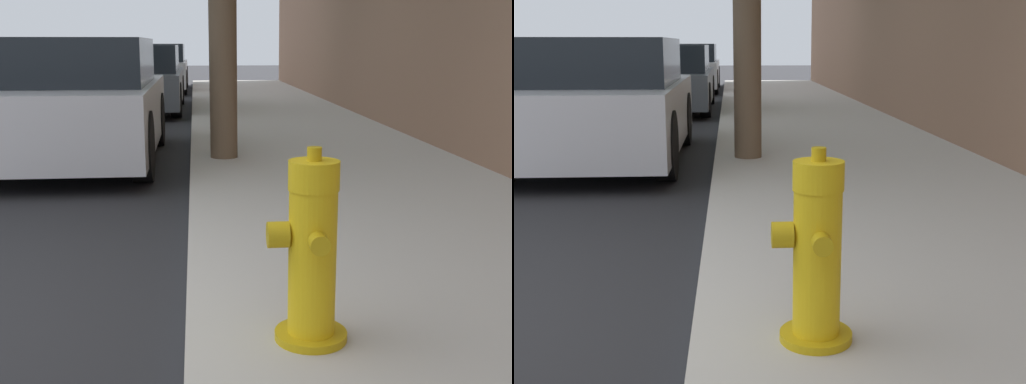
# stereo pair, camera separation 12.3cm
# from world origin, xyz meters

# --- Properties ---
(sidewalk_slab) EXTENTS (3.02, 40.00, 0.12)m
(sidewalk_slab) POSITION_xyz_m (3.27, 0.00, 0.06)
(sidewalk_slab) COLOR #B7B2A8
(sidewalk_slab) RESTS_ON ground_plane
(fire_hydrant) EXTENTS (0.35, 0.35, 0.83)m
(fire_hydrant) POSITION_xyz_m (2.29, -0.20, 0.50)
(fire_hydrant) COLOR #C39C11
(fire_hydrant) RESTS_ON sidewalk_slab
(parked_car_near) EXTENTS (1.83, 3.86, 1.42)m
(parked_car_near) POSITION_xyz_m (0.48, 4.86, 0.70)
(parked_car_near) COLOR #B7B7BC
(parked_car_near) RESTS_ON ground_plane
(parked_car_mid) EXTENTS (1.87, 4.41, 1.34)m
(parked_car_mid) POSITION_xyz_m (0.64, 10.83, 0.65)
(parked_car_mid) COLOR #4C5156
(parked_car_mid) RESTS_ON ground_plane
(parked_car_far) EXTENTS (1.78, 4.51, 1.37)m
(parked_car_far) POSITION_xyz_m (0.73, 16.59, 0.67)
(parked_car_far) COLOR silver
(parked_car_far) RESTS_ON ground_plane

